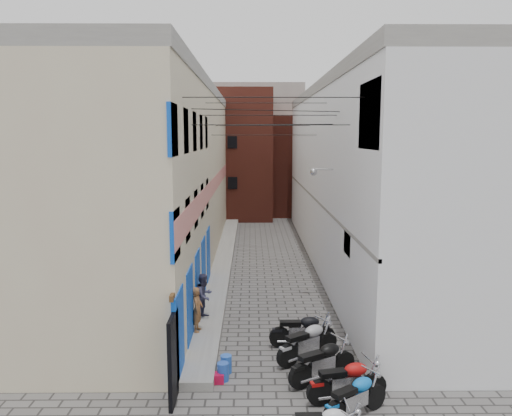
{
  "coord_description": "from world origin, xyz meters",
  "views": [
    {
      "loc": [
        -0.63,
        -11.89,
        6.45
      ],
      "look_at": [
        -0.39,
        11.99,
        3.0
      ],
      "focal_mm": 35.0,
      "sensor_mm": 36.0,
      "label": 1
    }
  ],
  "objects_px": {
    "motorcycle_g": "(303,329)",
    "person_a": "(197,309)",
    "water_jug_near": "(223,372)",
    "motorcycle_f": "(308,340)",
    "red_crate": "(216,378)",
    "motorcycle_c": "(356,395)",
    "water_jug_far": "(226,364)",
    "motorcycle_d": "(347,379)",
    "motorcycle_e": "(323,360)",
    "person_b": "(204,296)"
  },
  "relations": [
    {
      "from": "motorcycle_g",
      "to": "person_a",
      "type": "xyz_separation_m",
      "value": [
        -3.3,
        0.71,
        0.38
      ]
    },
    {
      "from": "motorcycle_g",
      "to": "water_jug_near",
      "type": "relative_size",
      "value": 4.19
    },
    {
      "from": "motorcycle_f",
      "to": "red_crate",
      "type": "bearing_deg",
      "value": -98.26
    },
    {
      "from": "motorcycle_c",
      "to": "water_jug_far",
      "type": "distance_m",
      "value": 3.84
    },
    {
      "from": "motorcycle_c",
      "to": "water_jug_far",
      "type": "xyz_separation_m",
      "value": [
        -3.09,
        2.26,
        -0.32
      ]
    },
    {
      "from": "motorcycle_d",
      "to": "red_crate",
      "type": "xyz_separation_m",
      "value": [
        -3.26,
        1.0,
        -0.47
      ]
    },
    {
      "from": "motorcycle_e",
      "to": "water_jug_near",
      "type": "bearing_deg",
      "value": -122.55
    },
    {
      "from": "motorcycle_d",
      "to": "motorcycle_f",
      "type": "relative_size",
      "value": 0.95
    },
    {
      "from": "motorcycle_c",
      "to": "person_b",
      "type": "distance_m",
      "value": 7.08
    },
    {
      "from": "person_b",
      "to": "motorcycle_g",
      "type": "bearing_deg",
      "value": -88.39
    },
    {
      "from": "motorcycle_c",
      "to": "person_b",
      "type": "xyz_separation_m",
      "value": [
        -4.01,
        5.81,
        0.46
      ]
    },
    {
      "from": "person_a",
      "to": "red_crate",
      "type": "distance_m",
      "value": 3.13
    },
    {
      "from": "motorcycle_e",
      "to": "red_crate",
      "type": "distance_m",
      "value": 2.85
    },
    {
      "from": "motorcycle_g",
      "to": "water_jug_far",
      "type": "height_order",
      "value": "motorcycle_g"
    },
    {
      "from": "motorcycle_c",
      "to": "water_jug_near",
      "type": "relative_size",
      "value": 3.98
    },
    {
      "from": "motorcycle_c",
      "to": "water_jug_far",
      "type": "relative_size",
      "value": 3.95
    },
    {
      "from": "motorcycle_c",
      "to": "motorcycle_g",
      "type": "xyz_separation_m",
      "value": [
        -0.82,
        3.91,
        0.03
      ]
    },
    {
      "from": "person_a",
      "to": "red_crate",
      "type": "relative_size",
      "value": 3.65
    },
    {
      "from": "motorcycle_g",
      "to": "red_crate",
      "type": "relative_size",
      "value": 5.18
    },
    {
      "from": "motorcycle_d",
      "to": "motorcycle_g",
      "type": "xyz_separation_m",
      "value": [
        -0.76,
        3.2,
        -0.0
      ]
    },
    {
      "from": "person_b",
      "to": "person_a",
      "type": "bearing_deg",
      "value": -152.75
    },
    {
      "from": "water_jug_near",
      "to": "person_b",
      "type": "bearing_deg",
      "value": 102.15
    },
    {
      "from": "person_a",
      "to": "water_jug_near",
      "type": "xyz_separation_m",
      "value": [
        0.97,
        -2.8,
        -0.73
      ]
    },
    {
      "from": "water_jug_near",
      "to": "red_crate",
      "type": "xyz_separation_m",
      "value": [
        -0.17,
        -0.11,
        -0.12
      ]
    },
    {
      "from": "motorcycle_c",
      "to": "person_a",
      "type": "height_order",
      "value": "person_a"
    },
    {
      "from": "motorcycle_c",
      "to": "person_b",
      "type": "height_order",
      "value": "person_b"
    },
    {
      "from": "water_jug_near",
      "to": "red_crate",
      "type": "distance_m",
      "value": 0.24
    },
    {
      "from": "motorcycle_f",
      "to": "red_crate",
      "type": "height_order",
      "value": "motorcycle_f"
    },
    {
      "from": "motorcycle_d",
      "to": "motorcycle_c",
      "type": "bearing_deg",
      "value": -8.38
    },
    {
      "from": "person_a",
      "to": "water_jug_far",
      "type": "height_order",
      "value": "person_a"
    },
    {
      "from": "motorcycle_f",
      "to": "person_b",
      "type": "distance_m",
      "value": 4.34
    },
    {
      "from": "person_a",
      "to": "person_b",
      "type": "xyz_separation_m",
      "value": [
        0.11,
        1.2,
        0.05
      ]
    },
    {
      "from": "motorcycle_e",
      "to": "water_jug_near",
      "type": "distance_m",
      "value": 2.67
    },
    {
      "from": "motorcycle_d",
      "to": "water_jug_far",
      "type": "distance_m",
      "value": 3.42
    },
    {
      "from": "motorcycle_e",
      "to": "person_a",
      "type": "relative_size",
      "value": 1.46
    },
    {
      "from": "motorcycle_g",
      "to": "water_jug_far",
      "type": "distance_m",
      "value": 2.83
    },
    {
      "from": "motorcycle_f",
      "to": "motorcycle_g",
      "type": "height_order",
      "value": "motorcycle_f"
    },
    {
      "from": "motorcycle_d",
      "to": "motorcycle_g",
      "type": "bearing_deg",
      "value": -179.73
    },
    {
      "from": "motorcycle_d",
      "to": "person_b",
      "type": "height_order",
      "value": "person_b"
    },
    {
      "from": "motorcycle_d",
      "to": "motorcycle_e",
      "type": "distance_m",
      "value": 1.11
    },
    {
      "from": "motorcycle_g",
      "to": "person_b",
      "type": "xyz_separation_m",
      "value": [
        -3.19,
        1.9,
        0.43
      ]
    },
    {
      "from": "motorcycle_f",
      "to": "water_jug_far",
      "type": "relative_size",
      "value": 4.41
    },
    {
      "from": "red_crate",
      "to": "motorcycle_f",
      "type": "bearing_deg",
      "value": 26.21
    },
    {
      "from": "person_b",
      "to": "red_crate",
      "type": "relative_size",
      "value": 3.91
    },
    {
      "from": "person_a",
      "to": "water_jug_near",
      "type": "bearing_deg",
      "value": -154.89
    },
    {
      "from": "motorcycle_e",
      "to": "red_crate",
      "type": "relative_size",
      "value": 5.35
    },
    {
      "from": "motorcycle_d",
      "to": "motorcycle_f",
      "type": "xyz_separation_m",
      "value": [
        -0.7,
        2.26,
        0.03
      ]
    },
    {
      "from": "motorcycle_g",
      "to": "person_b",
      "type": "distance_m",
      "value": 3.74
    },
    {
      "from": "motorcycle_e",
      "to": "motorcycle_g",
      "type": "bearing_deg",
      "value": 157.51
    },
    {
      "from": "person_a",
      "to": "red_crate",
      "type": "bearing_deg",
      "value": -158.62
    }
  ]
}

